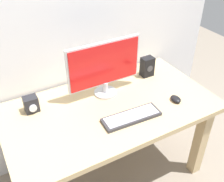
% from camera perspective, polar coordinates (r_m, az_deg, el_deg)
% --- Properties ---
extents(ground_plane, '(6.00, 6.00, 0.00)m').
position_cam_1_polar(ground_plane, '(2.32, -0.27, -17.02)').
color(ground_plane, gray).
extents(desk, '(1.44, 0.79, 0.71)m').
position_cam_1_polar(desk, '(1.89, -0.31, -5.96)').
color(desk, tan).
rests_on(desk, ground_plane).
extents(monitor, '(0.54, 0.16, 0.40)m').
position_cam_1_polar(monitor, '(1.82, -1.64, 5.22)').
color(monitor, silver).
rests_on(monitor, desk).
extents(keyboard_primary, '(0.39, 0.15, 0.02)m').
position_cam_1_polar(keyboard_primary, '(1.71, 4.16, -5.51)').
color(keyboard_primary, '#333338').
rests_on(keyboard_primary, desk).
extents(mouse, '(0.07, 0.09, 0.03)m').
position_cam_1_polar(mouse, '(1.90, 13.42, -1.66)').
color(mouse, black).
rests_on(mouse, desk).
extents(speaker_right, '(0.10, 0.08, 0.16)m').
position_cam_1_polar(speaker_right, '(2.12, 7.51, 5.16)').
color(speaker_right, black).
rests_on(speaker_right, desk).
extents(audio_controller, '(0.09, 0.08, 0.11)m').
position_cam_1_polar(audio_controller, '(1.82, -16.83, -2.73)').
color(audio_controller, '#232328').
rests_on(audio_controller, desk).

